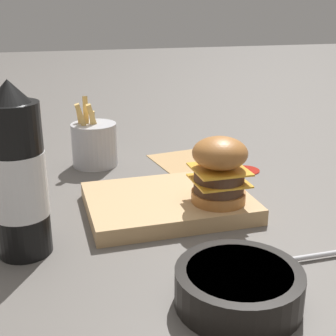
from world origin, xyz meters
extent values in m
plane|color=#5B5651|center=(0.00, 0.00, 0.00)|extent=(6.00, 6.00, 0.00)
cube|color=tan|center=(-0.02, 0.05, 0.01)|extent=(0.28, 0.21, 0.03)
cylinder|color=#AD6B33|center=(0.06, 0.01, 0.04)|extent=(0.09, 0.09, 0.02)
cylinder|color=#4C3323|center=(0.06, 0.01, 0.05)|extent=(0.08, 0.08, 0.02)
cube|color=gold|center=(0.06, 0.01, 0.06)|extent=(0.09, 0.09, 0.00)
cylinder|color=#4C3323|center=(0.06, 0.01, 0.07)|extent=(0.08, 0.08, 0.02)
cube|color=gold|center=(0.06, 0.01, 0.08)|extent=(0.09, 0.09, 0.00)
ellipsoid|color=#AD6B33|center=(0.06, 0.01, 0.11)|extent=(0.09, 0.09, 0.05)
cylinder|color=black|center=(-0.25, -0.03, 0.11)|extent=(0.08, 0.08, 0.22)
cylinder|color=silver|center=(-0.25, -0.03, 0.10)|extent=(0.08, 0.08, 0.09)
cone|color=black|center=(-0.25, -0.03, 0.23)|extent=(0.06, 0.06, 0.03)
cylinder|color=#B7B7BC|center=(-0.10, 0.33, 0.05)|extent=(0.10, 0.10, 0.09)
cube|color=#E5B760|center=(-0.12, 0.34, 0.10)|extent=(0.01, 0.03, 0.10)
cube|color=#E5B760|center=(-0.10, 0.33, 0.10)|extent=(0.03, 0.02, 0.08)
cube|color=#E5B760|center=(-0.13, 0.34, 0.09)|extent=(0.02, 0.02, 0.07)
cube|color=#E5B760|center=(-0.13, 0.32, 0.10)|extent=(0.03, 0.02, 0.09)
cube|color=#E5B760|center=(-0.11, 0.32, 0.09)|extent=(0.01, 0.01, 0.07)
cylinder|color=black|center=(-0.01, -0.23, 0.02)|extent=(0.15, 0.15, 0.05)
cylinder|color=#669356|center=(-0.01, -0.23, 0.04)|extent=(0.12, 0.12, 0.01)
cylinder|color=silver|center=(0.13, -0.16, 0.01)|extent=(0.12, 0.01, 0.01)
cylinder|color=#B21E14|center=(0.20, 0.20, 0.00)|extent=(0.06, 0.06, 0.00)
cube|color=tan|center=(0.11, 0.29, 0.00)|extent=(0.18, 0.18, 0.00)
camera|label=1|loc=(-0.22, -0.66, 0.34)|focal=50.00mm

